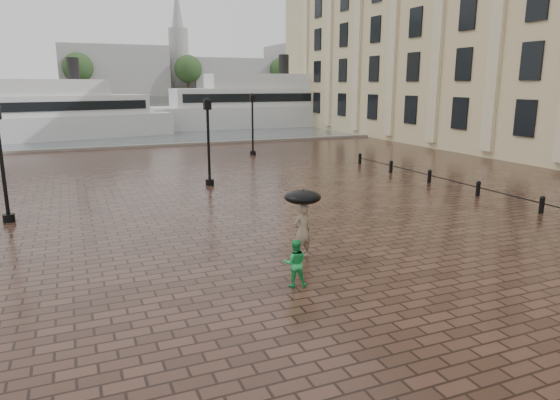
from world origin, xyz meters
The scene contains 13 objects.
ground centered at (0.00, 0.00, 0.00)m, with size 300.00×300.00×0.00m, color #342018.
harbour_water centered at (0.00, 92.00, 0.00)m, with size 240.00×240.00×0.00m, color #454F54.
quay_edge centered at (0.00, 32.00, 0.00)m, with size 80.00×0.60×0.30m, color slate.
far_shore centered at (0.00, 160.00, 1.00)m, with size 300.00×60.00×2.00m, color #4C4C47.
distant_skyline centered at (48.14, 150.00, 9.45)m, with size 102.50×22.00×33.00m.
far_trees centered at (0.00, 138.00, 9.42)m, with size 188.00×8.00×13.50m.
bollard_row centered at (14.00, 6.50, 0.40)m, with size 0.22×21.22×0.73m.
street_lamps centered at (-1.50, 17.50, 2.33)m, with size 21.44×14.44×4.40m.
adult_pedestrian centered at (2.67, 1.95, 0.84)m, with size 0.61×0.40×1.67m, color gray.
child_pedestrian centered at (1.56, 0.03, 0.63)m, with size 0.62×0.48×1.27m, color green.
ferry_near centered at (-5.41, 41.95, 2.31)m, with size 24.05×10.69×7.67m.
ferry_far centered at (18.42, 47.55, 2.62)m, with size 26.63×6.65×8.71m.
umbrella centered at (2.67, 1.95, 1.89)m, with size 1.10×1.10×1.14m.
Camera 1 is at (-3.55, -11.10, 5.17)m, focal length 32.00 mm.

